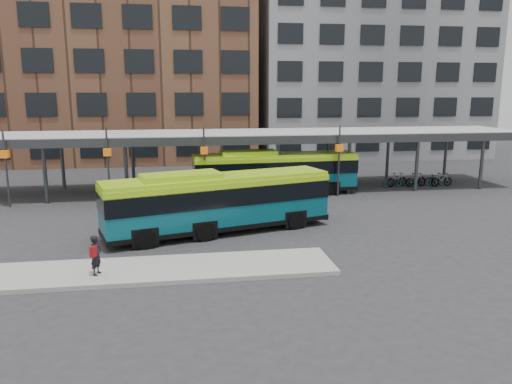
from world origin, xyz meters
TOP-DOWN VIEW (x-y plane):
  - ground at (0.00, 0.00)m, footprint 120.00×120.00m
  - boarding_island at (-5.50, -3.00)m, footprint 14.00×3.00m
  - canopy at (-0.06, 12.87)m, footprint 40.00×6.53m
  - building_brick at (-10.00, 32.00)m, footprint 26.00×14.00m
  - building_grey at (16.00, 32.00)m, footprint 24.00×14.00m
  - bus_front at (-2.75, 2.25)m, footprint 11.74×5.54m
  - bus_rear at (1.86, 11.03)m, footprint 11.29×2.95m
  - pedestrian at (-7.85, -3.42)m, footprint 0.54×0.66m
  - bike_rack at (12.95, 12.14)m, footprint 5.53×1.25m

SIDE VIEW (x-z plane):
  - ground at x=0.00m, z-range 0.00..0.00m
  - boarding_island at x=-5.50m, z-range 0.00..0.18m
  - bike_rack at x=12.95m, z-range -0.05..1.02m
  - pedestrian at x=-7.85m, z-range 0.19..1.74m
  - bus_rear at x=1.86m, z-range 0.06..3.15m
  - bus_front at x=-2.75m, z-range 0.07..3.24m
  - canopy at x=-0.06m, z-range 1.51..6.31m
  - building_grey at x=16.00m, z-range 0.00..20.00m
  - building_brick at x=-10.00m, z-range 0.00..22.00m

